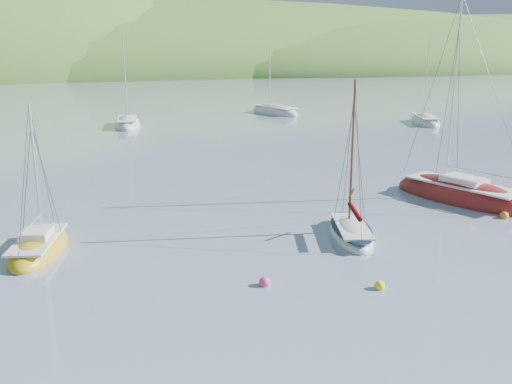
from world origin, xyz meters
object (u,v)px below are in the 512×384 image
object	(u,v)px
sailboat_yellow	(39,248)
distant_sloop_a	(128,125)
daysailer_white	(351,233)
distant_sloop_b	(275,112)
sloop_red	(460,196)
distant_sloop_d	(425,122)

from	to	relation	value
sailboat_yellow	distant_sloop_a	world-z (taller)	distant_sloop_a
daysailer_white	sailboat_yellow	distance (m)	14.71
distant_sloop_a	distant_sloop_b	distance (m)	19.84
sailboat_yellow	distant_sloop_b	size ratio (longest dim) A/B	0.62
distant_sloop_a	daysailer_white	bearing A→B (deg)	-72.93
daysailer_white	sloop_red	world-z (taller)	sloop_red
sailboat_yellow	distant_sloop_a	distance (m)	38.60
daysailer_white	sailboat_yellow	bearing A→B (deg)	-173.11
distant_sloop_d	sailboat_yellow	bearing A→B (deg)	-124.73
distant_sloop_a	sloop_red	bearing A→B (deg)	-58.77
sloop_red	distant_sloop_b	world-z (taller)	sloop_red
sloop_red	sailboat_yellow	xyz separation A→B (m)	(-23.71, -1.55, -0.06)
distant_sloop_d	daysailer_white	bearing A→B (deg)	-109.83
sloop_red	distant_sloop_d	world-z (taller)	sloop_red
distant_sloop_a	distant_sloop_d	size ratio (longest dim) A/B	1.03
daysailer_white	distant_sloop_b	xyz separation A→B (m)	(12.02, 45.61, -0.00)
sloop_red	daysailer_white	bearing A→B (deg)	-178.38
sailboat_yellow	sloop_red	bearing A→B (deg)	17.51
sloop_red	distant_sloop_b	distance (m)	41.79
distant_sloop_b	distant_sloop_d	bearing A→B (deg)	-65.36
sloop_red	distant_sloop_d	size ratio (longest dim) A/B	1.22
sloop_red	sailboat_yellow	size ratio (longest dim) A/B	1.76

